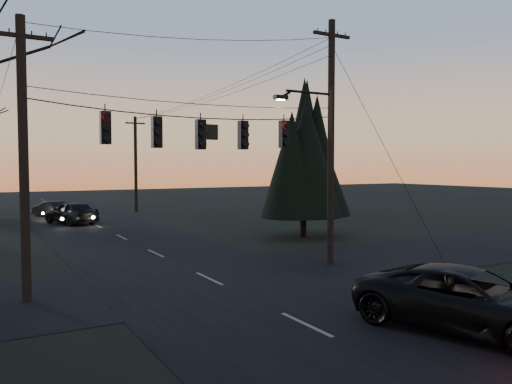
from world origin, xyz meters
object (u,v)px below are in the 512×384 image
sedan_oncoming_a (71,213)px  utility_pole_far_r (136,211)px  evergreen_right (304,157)px  suv_near (469,301)px  sedan_oncoming_b (51,209)px  utility_pole_right (330,264)px  utility_pole_left (27,301)px

sedan_oncoming_a → utility_pole_far_r: bearing=-151.7°
evergreen_right → suv_near: 17.12m
utility_pole_far_r → sedan_oncoming_b: utility_pole_far_r is taller
utility_pole_right → sedan_oncoming_b: (-7.38, 26.22, 0.63)m
evergreen_right → utility_pole_far_r: bearing=100.1°
utility_pole_right → sedan_oncoming_a: (-6.83, 20.39, 0.81)m
sedan_oncoming_a → sedan_oncoming_b: bearing=-104.4°
utility_pole_right → sedan_oncoming_a: 21.52m
suv_near → evergreen_right: bearing=51.1°
evergreen_right → utility_pole_left: bearing=-154.7°
suv_near → utility_pole_far_r: bearing=68.6°
utility_pole_far_r → evergreen_right: size_ratio=1.06×
utility_pole_far_r → sedan_oncoming_b: bearing=-166.5°
utility_pole_left → suv_near: size_ratio=1.53×
utility_pole_far_r → sedan_oncoming_b: (-7.38, -1.78, 0.63)m
utility_pole_far_r → sedan_oncoming_b: 7.61m
suv_near → sedan_oncoming_b: size_ratio=1.46×
utility_pole_right → suv_near: utility_pole_right is taller
utility_pole_right → evergreen_right: 9.29m
suv_near → sedan_oncoming_b: bearing=80.5°
evergreen_right → utility_pole_right: bearing=-117.3°
sedan_oncoming_b → suv_near: bearing=75.4°
evergreen_right → sedan_oncoming_b: evergreen_right is taller
utility_pole_right → utility_pole_left: size_ratio=1.18×
utility_pole_left → sedan_oncoming_a: size_ratio=1.79×
utility_pole_far_r → utility_pole_left: bearing=-112.3°
utility_pole_right → utility_pole_far_r: utility_pole_right is taller
utility_pole_left → suv_near: (9.20, -8.40, 0.77)m
sedan_oncoming_a → sedan_oncoming_b: 5.86m
utility_pole_right → utility_pole_left: (-11.50, 0.00, 0.00)m
sedan_oncoming_b → utility_pole_right: bearing=82.8°
utility_pole_right → evergreen_right: (3.69, 7.17, 4.61)m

